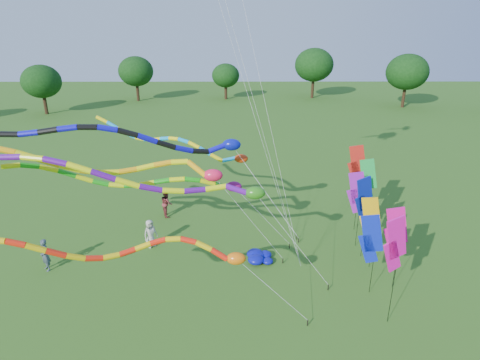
{
  "coord_description": "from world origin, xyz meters",
  "views": [
    {
      "loc": [
        -0.74,
        -13.72,
        11.9
      ],
      "look_at": [
        -0.64,
        4.72,
        4.8
      ],
      "focal_mm": 30.0,
      "sensor_mm": 36.0,
      "label": 1
    }
  ],
  "objects_px": {
    "tube_kite_orange": "(120,166)",
    "blue_nylon_heap": "(261,259)",
    "person_b": "(45,255)",
    "person_a": "(150,233)",
    "tube_kite_red": "(155,252)",
    "person_c": "(167,203)"
  },
  "relations": [
    {
      "from": "tube_kite_orange",
      "to": "blue_nylon_heap",
      "type": "distance_m",
      "value": 8.83
    },
    {
      "from": "blue_nylon_heap",
      "to": "person_b",
      "type": "distance_m",
      "value": 11.24
    },
    {
      "from": "person_a",
      "to": "tube_kite_red",
      "type": "bearing_deg",
      "value": -117.69
    },
    {
      "from": "tube_kite_red",
      "to": "person_c",
      "type": "relative_size",
      "value": 6.14
    },
    {
      "from": "blue_nylon_heap",
      "to": "person_a",
      "type": "bearing_deg",
      "value": 164.06
    },
    {
      "from": "tube_kite_orange",
      "to": "blue_nylon_heap",
      "type": "xyz_separation_m",
      "value": [
        6.69,
        1.03,
        -5.68
      ]
    },
    {
      "from": "tube_kite_orange",
      "to": "tube_kite_red",
      "type": "bearing_deg",
      "value": -69.53
    },
    {
      "from": "tube_kite_red",
      "to": "blue_nylon_heap",
      "type": "bearing_deg",
      "value": 44.93
    },
    {
      "from": "tube_kite_red",
      "to": "tube_kite_orange",
      "type": "height_order",
      "value": "tube_kite_orange"
    },
    {
      "from": "tube_kite_orange",
      "to": "person_a",
      "type": "distance_m",
      "value": 5.81
    },
    {
      "from": "tube_kite_orange",
      "to": "person_c",
      "type": "height_order",
      "value": "tube_kite_orange"
    },
    {
      "from": "blue_nylon_heap",
      "to": "person_c",
      "type": "relative_size",
      "value": 0.87
    },
    {
      "from": "tube_kite_red",
      "to": "tube_kite_orange",
      "type": "relative_size",
      "value": 0.75
    },
    {
      "from": "tube_kite_red",
      "to": "person_c",
      "type": "distance_m",
      "value": 11.82
    },
    {
      "from": "person_b",
      "to": "person_c",
      "type": "distance_m",
      "value": 8.24
    },
    {
      "from": "blue_nylon_heap",
      "to": "person_c",
      "type": "xyz_separation_m",
      "value": [
        -5.99,
        5.79,
        0.7
      ]
    },
    {
      "from": "blue_nylon_heap",
      "to": "person_a",
      "type": "relative_size",
      "value": 0.95
    },
    {
      "from": "person_b",
      "to": "tube_kite_orange",
      "type": "bearing_deg",
      "value": 39.51
    },
    {
      "from": "person_c",
      "to": "tube_kite_red",
      "type": "bearing_deg",
      "value": 167.98
    },
    {
      "from": "tube_kite_red",
      "to": "person_c",
      "type": "xyz_separation_m",
      "value": [
        -1.62,
        11.29,
        -3.12
      ]
    },
    {
      "from": "person_b",
      "to": "blue_nylon_heap",
      "type": "bearing_deg",
      "value": 48.11
    },
    {
      "from": "person_b",
      "to": "person_c",
      "type": "height_order",
      "value": "person_c"
    }
  ]
}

